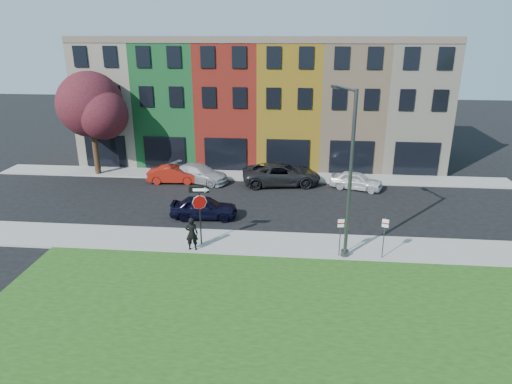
# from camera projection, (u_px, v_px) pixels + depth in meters

# --- Properties ---
(ground) EXTENTS (120.00, 120.00, 0.00)m
(ground) POSITION_uv_depth(u_px,v_px,m) (277.00, 274.00, 21.68)
(ground) COLOR black
(ground) RESTS_ON ground
(sidewalk_near) EXTENTS (40.00, 3.00, 0.12)m
(sidewalk_near) POSITION_uv_depth(u_px,v_px,m) (317.00, 246.00, 24.30)
(sidewalk_near) COLOR gray
(sidewalk_near) RESTS_ON ground
(sidewalk_far) EXTENTS (40.00, 2.40, 0.12)m
(sidewalk_far) POSITION_uv_depth(u_px,v_px,m) (249.00, 176.00, 35.99)
(sidewalk_far) COLOR gray
(sidewalk_far) RESTS_ON ground
(grass_park) EXTENTS (40.00, 16.00, 0.10)m
(grass_park) POSITION_uv_depth(u_px,v_px,m) (506.00, 373.00, 15.33)
(grass_park) COLOR #1C4012
(grass_park) RESTS_ON ground
(rowhouse_block) EXTENTS (30.00, 10.12, 10.00)m
(rowhouse_block) POSITION_uv_depth(u_px,v_px,m) (262.00, 101.00, 40.09)
(rowhouse_block) COLOR beige
(rowhouse_block) RESTS_ON ground
(stop_sign) EXTENTS (1.05, 0.13, 3.25)m
(stop_sign) POSITION_uv_depth(u_px,v_px,m) (200.00, 204.00, 23.67)
(stop_sign) COLOR black
(stop_sign) RESTS_ON sidewalk_near
(man) EXTENTS (0.71, 0.52, 1.79)m
(man) POSITION_uv_depth(u_px,v_px,m) (192.00, 234.00, 23.52)
(man) COLOR black
(man) RESTS_ON sidewalk_near
(sedan_near) EXTENTS (2.07, 4.23, 1.38)m
(sedan_near) POSITION_uv_depth(u_px,v_px,m) (204.00, 207.00, 27.90)
(sedan_near) COLOR black
(sedan_near) RESTS_ON ground
(parked_car_red) EXTENTS (1.88, 4.09, 1.29)m
(parked_car_red) POSITION_uv_depth(u_px,v_px,m) (174.00, 174.00, 34.41)
(parked_car_red) COLOR maroon
(parked_car_red) RESTS_ON ground
(parked_car_silver) EXTENTS (4.66, 5.78, 1.35)m
(parked_car_silver) POSITION_uv_depth(u_px,v_px,m) (199.00, 173.00, 34.50)
(parked_car_silver) COLOR #A3A3A7
(parked_car_silver) RESTS_ON ground
(parked_car_dark) EXTENTS (4.40, 6.59, 1.61)m
(parked_car_dark) POSITION_uv_depth(u_px,v_px,m) (281.00, 174.00, 33.93)
(parked_car_dark) COLOR black
(parked_car_dark) RESTS_ON ground
(parked_car_white) EXTENTS (3.64, 4.60, 1.27)m
(parked_car_white) POSITION_uv_depth(u_px,v_px,m) (356.00, 180.00, 33.02)
(parked_car_white) COLOR silver
(parked_car_white) RESTS_ON ground
(street_lamp) EXTENTS (1.21, 2.45, 8.34)m
(street_lamp) POSITION_uv_depth(u_px,v_px,m) (348.00, 176.00, 21.92)
(street_lamp) COLOR #404345
(street_lamp) RESTS_ON sidewalk_near
(parking_sign_a) EXTENTS (0.32, 0.10, 2.09)m
(parking_sign_a) POSITION_uv_depth(u_px,v_px,m) (340.00, 232.00, 22.70)
(parking_sign_a) COLOR #404345
(parking_sign_a) RESTS_ON sidewalk_near
(parking_sign_b) EXTENTS (0.31, 0.15, 2.19)m
(parking_sign_b) POSITION_uv_depth(u_px,v_px,m) (384.00, 233.00, 22.49)
(parking_sign_b) COLOR #404345
(parking_sign_b) RESTS_ON sidewalk_near
(tree_purple) EXTENTS (5.97, 5.23, 7.96)m
(tree_purple) POSITION_uv_depth(u_px,v_px,m) (92.00, 106.00, 34.69)
(tree_purple) COLOR black
(tree_purple) RESTS_ON sidewalk_far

